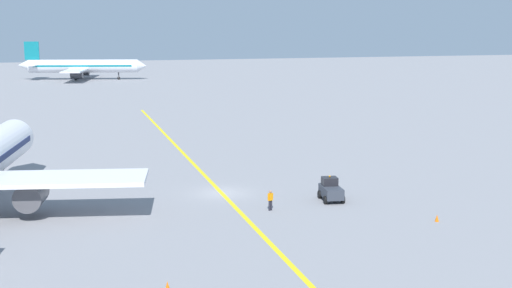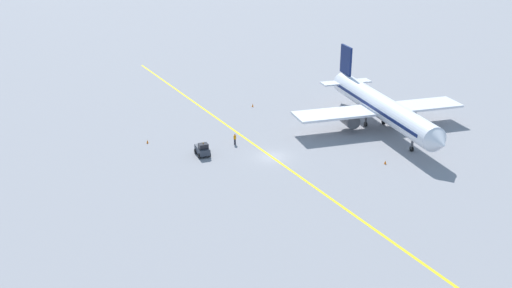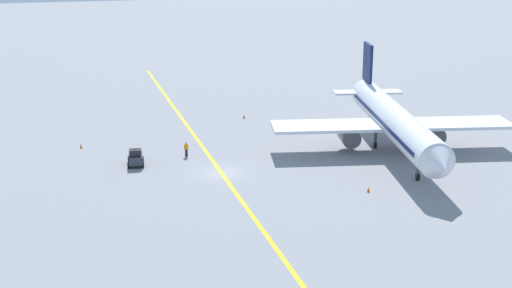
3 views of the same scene
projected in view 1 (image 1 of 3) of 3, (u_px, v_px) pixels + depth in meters
ground_plane at (222, 193)px, 63.90m from camera, size 400.00×400.00×0.00m
apron_yellow_centreline at (222, 193)px, 63.90m from camera, size 2.42×119.99×0.01m
airplane_distant_taxiing at (82, 66)px, 178.30m from camera, size 31.78×25.62×9.54m
baggage_tug_dark at (331, 190)px, 61.14m from camera, size 1.98×3.12×2.11m
ground_crew_worker at (270, 200)px, 57.98m from camera, size 0.53×0.36×1.68m
traffic_cone_near_nose at (73, 176)px, 69.51m from camera, size 0.32×0.32×0.55m
traffic_cone_mid_apron at (437, 218)px, 54.95m from camera, size 0.32×0.32×0.55m
traffic_cone_by_wingtip at (167, 286)px, 41.11m from camera, size 0.32×0.32×0.55m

